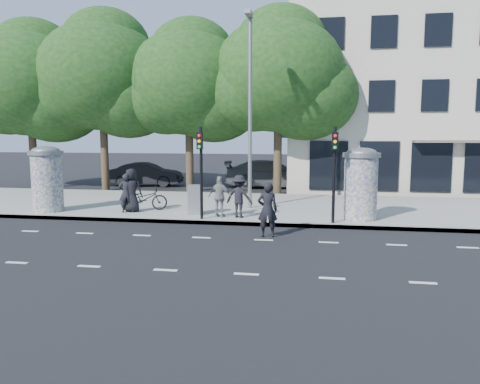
% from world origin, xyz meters
% --- Properties ---
extents(ground, '(120.00, 120.00, 0.00)m').
position_xyz_m(ground, '(0.00, 0.00, 0.00)').
color(ground, black).
rests_on(ground, ground).
extents(sidewalk, '(40.00, 8.00, 0.15)m').
position_xyz_m(sidewalk, '(0.00, 7.50, 0.07)').
color(sidewalk, gray).
rests_on(sidewalk, ground).
extents(curb, '(40.00, 0.10, 0.16)m').
position_xyz_m(curb, '(0.00, 3.55, 0.07)').
color(curb, slate).
rests_on(curb, ground).
extents(lane_dash_near, '(32.00, 0.12, 0.01)m').
position_xyz_m(lane_dash_near, '(0.00, -2.20, 0.00)').
color(lane_dash_near, silver).
rests_on(lane_dash_near, ground).
extents(lane_dash_far, '(32.00, 0.12, 0.01)m').
position_xyz_m(lane_dash_far, '(0.00, 1.40, 0.00)').
color(lane_dash_far, silver).
rests_on(lane_dash_far, ground).
extents(ad_column_left, '(1.36, 1.36, 2.65)m').
position_xyz_m(ad_column_left, '(-7.20, 4.50, 1.54)').
color(ad_column_left, beige).
rests_on(ad_column_left, sidewalk).
extents(ad_column_right, '(1.36, 1.36, 2.65)m').
position_xyz_m(ad_column_right, '(5.20, 4.70, 1.54)').
color(ad_column_right, beige).
rests_on(ad_column_right, sidewalk).
extents(traffic_pole_near, '(0.22, 0.31, 3.40)m').
position_xyz_m(traffic_pole_near, '(-0.60, 3.79, 2.23)').
color(traffic_pole_near, black).
rests_on(traffic_pole_near, sidewalk).
extents(traffic_pole_far, '(0.22, 0.31, 3.40)m').
position_xyz_m(traffic_pole_far, '(4.20, 3.79, 2.23)').
color(traffic_pole_far, black).
rests_on(traffic_pole_far, sidewalk).
extents(street_lamp, '(0.25, 0.93, 8.00)m').
position_xyz_m(street_lamp, '(0.80, 6.63, 4.79)').
color(street_lamp, slate).
rests_on(street_lamp, sidewalk).
extents(tree_far_left, '(7.20, 7.20, 9.26)m').
position_xyz_m(tree_far_left, '(-13.00, 12.50, 6.19)').
color(tree_far_left, '#38281C').
rests_on(tree_far_left, ground).
extents(tree_mid_left, '(7.20, 7.20, 9.57)m').
position_xyz_m(tree_mid_left, '(-8.50, 12.50, 6.50)').
color(tree_mid_left, '#38281C').
rests_on(tree_mid_left, ground).
extents(tree_near_left, '(6.80, 6.80, 8.97)m').
position_xyz_m(tree_near_left, '(-3.50, 12.70, 6.06)').
color(tree_near_left, '#38281C').
rests_on(tree_near_left, ground).
extents(tree_center, '(7.00, 7.00, 9.30)m').
position_xyz_m(tree_center, '(1.50, 12.30, 6.31)').
color(tree_center, '#38281C').
rests_on(tree_center, ground).
extents(building, '(20.30, 15.85, 12.00)m').
position_xyz_m(building, '(12.00, 19.99, 5.99)').
color(building, '#BFB6A0').
rests_on(building, ground).
extents(ped_a, '(0.89, 0.60, 1.76)m').
position_xyz_m(ped_a, '(-3.77, 4.90, 1.03)').
color(ped_a, black).
rests_on(ped_a, sidewalk).
extents(ped_b, '(0.67, 0.57, 1.56)m').
position_xyz_m(ped_b, '(-3.94, 4.74, 0.93)').
color(ped_b, black).
rests_on(ped_b, sidewalk).
extents(ped_d, '(1.15, 0.82, 1.61)m').
position_xyz_m(ped_d, '(0.74, 4.35, 0.95)').
color(ped_d, black).
rests_on(ped_d, sidewalk).
extents(ped_e, '(0.98, 0.65, 1.57)m').
position_xyz_m(ped_e, '(0.00, 4.32, 0.93)').
color(ped_e, gray).
rests_on(ped_e, sidewalk).
extents(man_road, '(0.70, 0.51, 1.78)m').
position_xyz_m(man_road, '(2.06, 1.89, 0.89)').
color(man_road, black).
rests_on(man_road, ground).
extents(bicycle, '(1.39, 1.98, 0.99)m').
position_xyz_m(bicycle, '(-3.38, 5.26, 0.64)').
color(bicycle, black).
rests_on(bicycle, sidewalk).
extents(cabinet_left, '(0.62, 0.50, 1.16)m').
position_xyz_m(cabinet_left, '(-1.07, 4.71, 0.73)').
color(cabinet_left, gray).
rests_on(cabinet_left, sidewalk).
extents(cabinet_right, '(0.66, 0.57, 1.17)m').
position_xyz_m(cabinet_right, '(5.06, 4.85, 0.73)').
color(cabinet_right, slate).
rests_on(cabinet_right, sidewalk).
extents(car_mid, '(1.92, 4.56, 1.46)m').
position_xyz_m(car_mid, '(-6.99, 15.11, 0.73)').
color(car_mid, black).
rests_on(car_mid, ground).
extents(car_right, '(3.18, 6.02, 1.66)m').
position_xyz_m(car_right, '(0.88, 15.50, 0.83)').
color(car_right, '#575A5F').
rests_on(car_right, ground).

